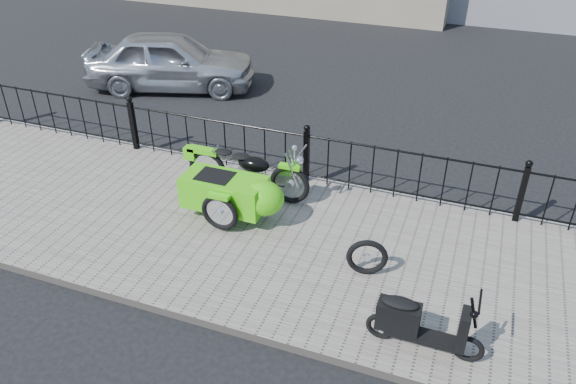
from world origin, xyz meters
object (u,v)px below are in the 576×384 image
at_px(motorcycle_sidecar, 239,189).
at_px(spare_tire, 367,257).
at_px(sedan_car, 171,61).
at_px(scooter, 417,324).

distance_m(motorcycle_sidecar, spare_tire, 2.36).
xyz_separation_m(spare_tire, sedan_car, (-6.23, 5.42, 0.29)).
distance_m(motorcycle_sidecar, scooter, 3.59).
relative_size(scooter, spare_tire, 2.42).
xyz_separation_m(motorcycle_sidecar, spare_tire, (2.24, -0.72, -0.19)).
xyz_separation_m(motorcycle_sidecar, scooter, (3.10, -1.82, -0.11)).
bearing_deg(motorcycle_sidecar, sedan_car, 130.31).
bearing_deg(scooter, motorcycle_sidecar, 149.59).
bearing_deg(scooter, spare_tire, 127.93).
bearing_deg(scooter, sedan_car, 137.38).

